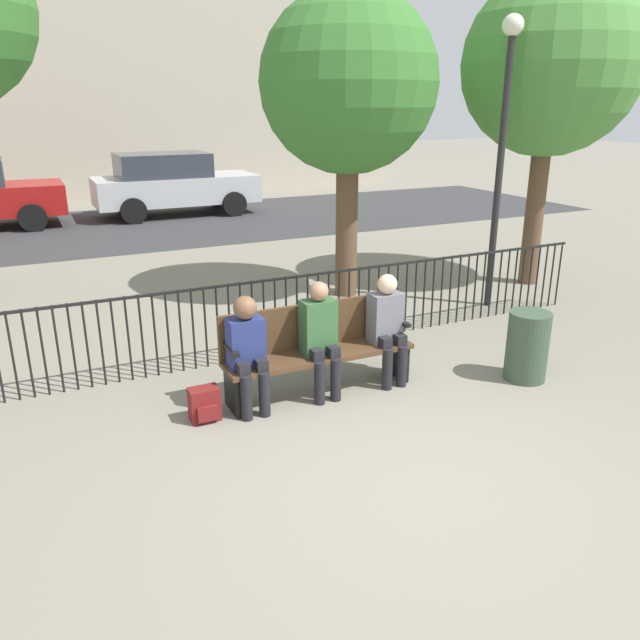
{
  "coord_description": "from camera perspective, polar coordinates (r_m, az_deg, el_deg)",
  "views": [
    {
      "loc": [
        -2.55,
        -3.53,
        2.85
      ],
      "look_at": [
        0.0,
        1.76,
        0.8
      ],
      "focal_mm": 35.0,
      "sensor_mm": 36.0,
      "label": 1
    }
  ],
  "objects": [
    {
      "name": "ground_plane",
      "position": [
        5.21,
        8.71,
        -14.22
      ],
      "size": [
        80.0,
        80.0,
        0.0
      ],
      "primitive_type": "plane",
      "color": "gray"
    },
    {
      "name": "park_bench",
      "position": [
        6.4,
        -0.32,
        -2.31
      ],
      "size": [
        1.99,
        0.45,
        0.92
      ],
      "color": "#4C331E",
      "rests_on": "ground"
    },
    {
      "name": "seated_person_0",
      "position": [
        5.95,
        -6.63,
        -2.51
      ],
      "size": [
        0.34,
        0.39,
        1.16
      ],
      "color": "black",
      "rests_on": "ground"
    },
    {
      "name": "seated_person_1",
      "position": [
        6.22,
        0.02,
        -1.3
      ],
      "size": [
        0.34,
        0.39,
        1.2
      ],
      "color": "black",
      "rests_on": "ground"
    },
    {
      "name": "seated_person_2",
      "position": [
        6.57,
        6.19,
        -0.28
      ],
      "size": [
        0.34,
        0.39,
        1.19
      ],
      "color": "black",
      "rests_on": "ground"
    },
    {
      "name": "backpack",
      "position": [
        6.03,
        -10.5,
        -7.62
      ],
      "size": [
        0.28,
        0.22,
        0.33
      ],
      "color": "maroon",
      "rests_on": "ground"
    },
    {
      "name": "fence_railing",
      "position": [
        7.31,
        -4.1,
        0.93
      ],
      "size": [
        9.01,
        0.03,
        0.95
      ],
      "color": "black",
      "rests_on": "ground"
    },
    {
      "name": "tree_0",
      "position": [
        10.68,
        20.38,
        20.92
      ],
      "size": [
        2.7,
        2.7,
        4.74
      ],
      "color": "brown",
      "rests_on": "ground"
    },
    {
      "name": "tree_2",
      "position": [
        9.43,
        2.63,
        20.71
      ],
      "size": [
        2.56,
        2.56,
        4.4
      ],
      "color": "brown",
      "rests_on": "ground"
    },
    {
      "name": "lamp_post",
      "position": [
        9.21,
        16.46,
        16.82
      ],
      "size": [
        0.28,
        0.28,
        3.94
      ],
      "color": "black",
      "rests_on": "ground"
    },
    {
      "name": "street_surface",
      "position": [
        15.99,
        -16.29,
        8.23
      ],
      "size": [
        24.0,
        6.0,
        0.01
      ],
      "color": "#333335",
      "rests_on": "ground"
    },
    {
      "name": "parked_car_1",
      "position": [
        17.31,
        -13.33,
        12.09
      ],
      "size": [
        4.2,
        1.94,
        1.62
      ],
      "color": "#B7B7BC",
      "rests_on": "ground"
    },
    {
      "name": "trash_bin",
      "position": [
        7.06,
        18.43,
        -2.28
      ],
      "size": [
        0.44,
        0.44,
        0.76
      ],
      "color": "#384C38",
      "rests_on": "ground"
    }
  ]
}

